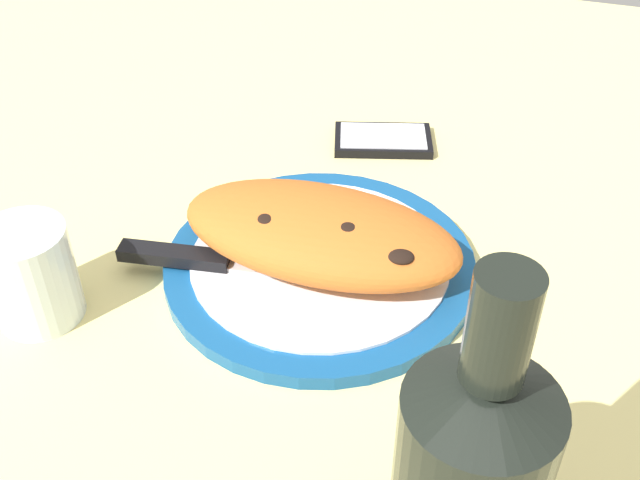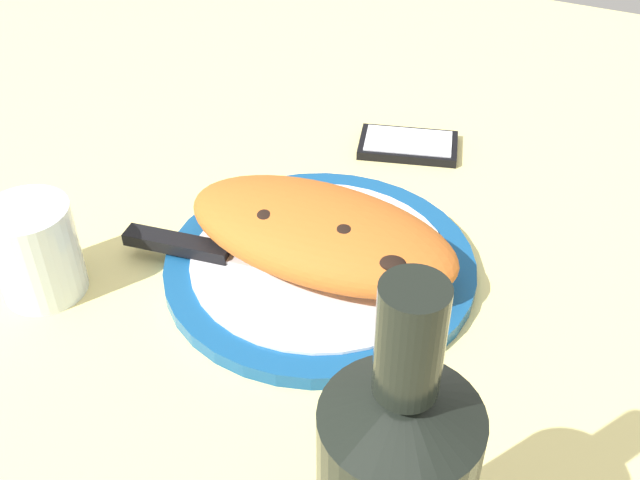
# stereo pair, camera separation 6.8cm
# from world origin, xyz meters

# --- Properties ---
(ground_plane) EXTENTS (1.50, 1.50, 0.03)m
(ground_plane) POSITION_xyz_m (0.00, 0.00, -0.01)
(ground_plane) COLOR #E5D684
(plate) EXTENTS (0.28, 0.28, 0.02)m
(plate) POSITION_xyz_m (0.00, 0.00, 0.01)
(plate) COLOR navy
(plate) RESTS_ON ground_plane
(calzone) EXTENTS (0.26, 0.14, 0.06)m
(calzone) POSITION_xyz_m (0.00, 0.00, 0.05)
(calzone) COLOR #C16023
(calzone) RESTS_ON plate
(fork) EXTENTS (0.18, 0.02, 0.00)m
(fork) POSITION_xyz_m (0.04, -0.05, 0.02)
(fork) COLOR silver
(fork) RESTS_ON plate
(knife) EXTENTS (0.22, 0.05, 0.01)m
(knife) POSITION_xyz_m (0.10, 0.04, 0.02)
(knife) COLOR silver
(knife) RESTS_ON plate
(smartphone) EXTENTS (0.12, 0.09, 0.01)m
(smartphone) POSITION_xyz_m (-0.00, -0.23, 0.01)
(smartphone) COLOR black
(smartphone) RESTS_ON ground_plane
(water_glass) EXTENTS (0.07, 0.07, 0.09)m
(water_glass) POSITION_xyz_m (0.21, 0.13, 0.04)
(water_glass) COLOR silver
(water_glass) RESTS_ON ground_plane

